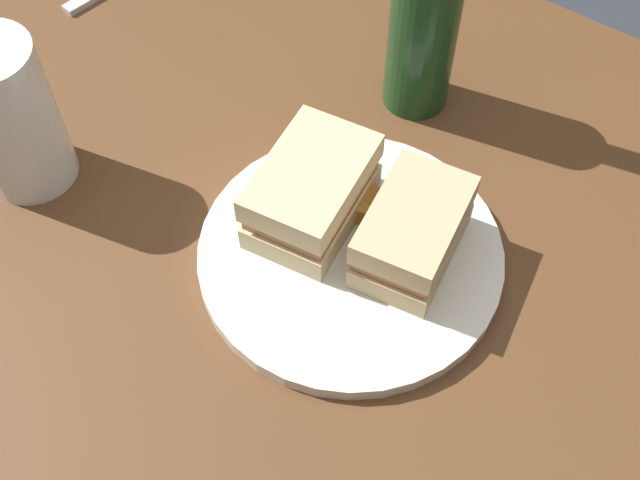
% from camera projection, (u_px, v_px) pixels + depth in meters
% --- Properties ---
extents(dining_table, '(1.21, 0.90, 0.76)m').
position_uv_depth(dining_table, '(299.00, 421.00, 1.02)').
color(dining_table, brown).
rests_on(dining_table, ground).
extents(plate, '(0.27, 0.27, 0.01)m').
position_uv_depth(plate, '(350.00, 255.00, 0.70)').
color(plate, silver).
rests_on(plate, dining_table).
extents(sandwich_half_left, '(0.09, 0.12, 0.06)m').
position_uv_depth(sandwich_half_left, '(413.00, 232.00, 0.67)').
color(sandwich_half_left, '#CCB284').
rests_on(sandwich_half_left, plate).
extents(sandwich_half_right, '(0.10, 0.13, 0.07)m').
position_uv_depth(sandwich_half_right, '(312.00, 192.00, 0.69)').
color(sandwich_half_right, beige).
rests_on(sandwich_half_right, plate).
extents(potato_wedge_front, '(0.05, 0.02, 0.02)m').
position_uv_depth(potato_wedge_front, '(355.00, 192.00, 0.72)').
color(potato_wedge_front, '#AD702D').
rests_on(potato_wedge_front, plate).
extents(potato_wedge_middle, '(0.05, 0.03, 0.02)m').
position_uv_depth(potato_wedge_middle, '(401.00, 206.00, 0.71)').
color(potato_wedge_middle, '#B77F33').
rests_on(potato_wedge_middle, plate).
extents(potato_wedge_back, '(0.06, 0.03, 0.02)m').
position_uv_depth(potato_wedge_back, '(379.00, 215.00, 0.71)').
color(potato_wedge_back, '#B77F33').
rests_on(potato_wedge_back, plate).
extents(potato_wedge_left_edge, '(0.05, 0.02, 0.02)m').
position_uv_depth(potato_wedge_left_edge, '(329.00, 199.00, 0.72)').
color(potato_wedge_left_edge, '#B77F33').
rests_on(potato_wedge_left_edge, plate).
extents(potato_wedge_right_edge, '(0.05, 0.04, 0.02)m').
position_uv_depth(potato_wedge_right_edge, '(419.00, 225.00, 0.70)').
color(potato_wedge_right_edge, '#AD702D').
rests_on(potato_wedge_right_edge, plate).
extents(potato_wedge_stray, '(0.06, 0.02, 0.02)m').
position_uv_depth(potato_wedge_stray, '(335.00, 165.00, 0.74)').
color(potato_wedge_stray, gold).
rests_on(potato_wedge_stray, plate).
extents(pint_glass, '(0.08, 0.08, 0.15)m').
position_uv_depth(pint_glass, '(13.00, 122.00, 0.71)').
color(pint_glass, white).
rests_on(pint_glass, dining_table).
extents(cider_bottle, '(0.07, 0.07, 0.27)m').
position_uv_depth(cider_bottle, '(426.00, 12.00, 0.73)').
color(cider_bottle, '#19421E').
rests_on(cider_bottle, dining_table).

